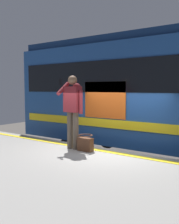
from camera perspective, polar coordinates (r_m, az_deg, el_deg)
The scene contains 7 objects.
ground_plane at distance 6.77m, azimuth 3.99°, elevation -17.44°, with size 25.16×25.16×0.00m, color #4C4742.
platform at distance 5.09m, azimuth -8.52°, elevation -18.37°, with size 14.99×3.98×1.14m, color gray.
safety_line at distance 6.17m, azimuth 2.57°, elevation -8.49°, with size 14.69×0.16×0.01m, color yellow.
track_rail_near at distance 8.12m, azimuth 10.39°, elevation -13.00°, with size 19.49×0.08×0.16m, color slate.
track_rail_far at distance 9.38m, azimuth 14.24°, elevation -10.57°, with size 19.49×0.08×0.16m, color slate.
passenger at distance 6.23m, azimuth -3.67°, elevation 1.39°, with size 0.57×0.55×1.77m.
handbag at distance 6.09m, azimuth -0.91°, elevation -6.95°, with size 0.37×0.33×0.38m.
Camera 1 is at (-3.28, 5.31, 2.60)m, focal length 41.49 mm.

